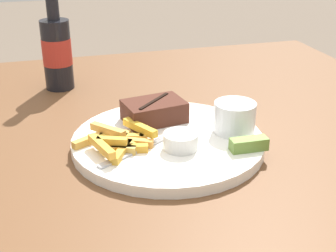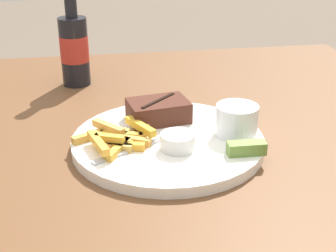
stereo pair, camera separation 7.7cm
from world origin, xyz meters
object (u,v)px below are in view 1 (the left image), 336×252
object	(u,v)px
steak_portion	(154,111)
coleslaw_cup	(235,115)
dipping_sauce_cup	(181,140)
beer_bottle	(57,50)
fork_utensil	(130,153)
pickle_spear	(249,144)
dinner_plate	(168,142)

from	to	relation	value
steak_portion	coleslaw_cup	size ratio (longest dim) A/B	1.62
coleslaw_cup	dipping_sauce_cup	world-z (taller)	coleslaw_cup
beer_bottle	dipping_sauce_cup	bearing A→B (deg)	-67.44
fork_utensil	beer_bottle	size ratio (longest dim) A/B	0.50
coleslaw_cup	fork_utensil	distance (m)	0.19
coleslaw_cup	dipping_sauce_cup	xyz separation A→B (m)	(-0.11, -0.04, -0.01)
dipping_sauce_cup	pickle_spear	xyz separation A→B (m)	(0.10, -0.03, -0.00)
dipping_sauce_cup	fork_utensil	xyz separation A→B (m)	(-0.08, 0.00, -0.01)
steak_portion	beer_bottle	xyz separation A→B (m)	(-0.15, 0.27, 0.05)
beer_bottle	steak_portion	bearing A→B (deg)	-61.57
coleslaw_cup	beer_bottle	distance (m)	0.44
coleslaw_cup	beer_bottle	size ratio (longest dim) A/B	0.29
coleslaw_cup	beer_bottle	world-z (taller)	beer_bottle
steak_portion	dipping_sauce_cup	size ratio (longest dim) A/B	2.07
dinner_plate	fork_utensil	distance (m)	0.09
steak_portion	coleslaw_cup	bearing A→B (deg)	-33.45
dinner_plate	dipping_sauce_cup	bearing A→B (deg)	-79.99
dipping_sauce_cup	steak_portion	bearing A→B (deg)	96.73
steak_portion	fork_utensil	size ratio (longest dim) A/B	0.94
pickle_spear	fork_utensil	distance (m)	0.19
dipping_sauce_cup	fork_utensil	world-z (taller)	dipping_sauce_cup
coleslaw_cup	dinner_plate	bearing A→B (deg)	175.61
dipping_sauce_cup	beer_bottle	distance (m)	0.42
coleslaw_cup	fork_utensil	bearing A→B (deg)	-169.65
beer_bottle	fork_utensil	bearing A→B (deg)	-78.29
dinner_plate	steak_portion	world-z (taller)	steak_portion
steak_portion	fork_utensil	distance (m)	0.13
steak_portion	coleslaw_cup	distance (m)	0.14
dinner_plate	coleslaw_cup	world-z (taller)	coleslaw_cup
dinner_plate	pickle_spear	bearing A→B (deg)	-35.90
coleslaw_cup	pickle_spear	world-z (taller)	coleslaw_cup
pickle_spear	beer_bottle	world-z (taller)	beer_bottle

